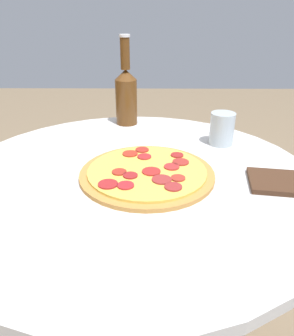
# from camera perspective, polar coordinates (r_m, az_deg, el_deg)

# --- Properties ---
(table) EXTENTS (0.89, 0.89, 0.71)m
(table) POSITION_cam_1_polar(r_m,az_deg,el_deg) (0.88, -2.46, -11.24)
(table) COLOR silver
(table) RESTS_ON ground_plane
(pizza) EXTENTS (0.32, 0.32, 0.02)m
(pizza) POSITION_cam_1_polar(r_m,az_deg,el_deg) (0.77, 0.02, -0.80)
(pizza) COLOR #B77F3D
(pizza) RESTS_ON table
(beer_bottle) EXTENTS (0.07, 0.07, 0.28)m
(beer_bottle) POSITION_cam_1_polar(r_m,az_deg,el_deg) (1.10, -3.65, 12.87)
(beer_bottle) COLOR #563314
(beer_bottle) RESTS_ON table
(pizza_paddle) EXTENTS (0.13, 0.22, 0.02)m
(pizza_paddle) POSITION_cam_1_polar(r_m,az_deg,el_deg) (0.80, 23.27, -2.35)
(pizza_paddle) COLOR #422819
(pizza_paddle) RESTS_ON table
(drinking_glass) EXTENTS (0.07, 0.07, 0.09)m
(drinking_glass) POSITION_cam_1_polar(r_m,az_deg,el_deg) (0.96, 12.92, 6.67)
(drinking_glass) COLOR #ADBCC6
(drinking_glass) RESTS_ON table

